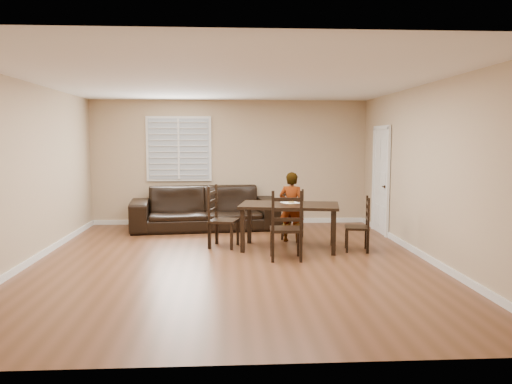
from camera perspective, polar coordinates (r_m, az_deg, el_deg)
ground at (r=7.66m, az=-2.79°, el=-7.96°), size 7.00×7.00×0.00m
room at (r=7.61m, az=-2.61°, el=5.69°), size 6.04×7.04×2.72m
dining_table at (r=8.43m, az=3.83°, el=-1.98°), size 1.78×1.22×0.77m
chair_near at (r=9.48m, az=4.24°, el=-2.70°), size 0.48×0.46×0.91m
chair_far at (r=7.59m, az=3.52°, el=-4.27°), size 0.51×0.48×1.09m
chair_left at (r=8.64m, az=-4.51°, el=-3.09°), size 0.56×0.59×1.07m
chair_right at (r=8.48m, az=12.20°, el=-3.87°), size 0.46×0.48×0.91m
child at (r=9.02m, az=4.08°, el=-1.73°), size 0.55×0.46×1.27m
napkin at (r=8.60m, az=3.92°, el=-1.22°), size 0.34×0.34×0.00m
donut at (r=8.59m, az=4.06°, el=-1.06°), size 0.11×0.11×0.04m
sofa at (r=10.39m, az=-5.87°, el=-1.83°), size 3.10×1.48×0.87m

